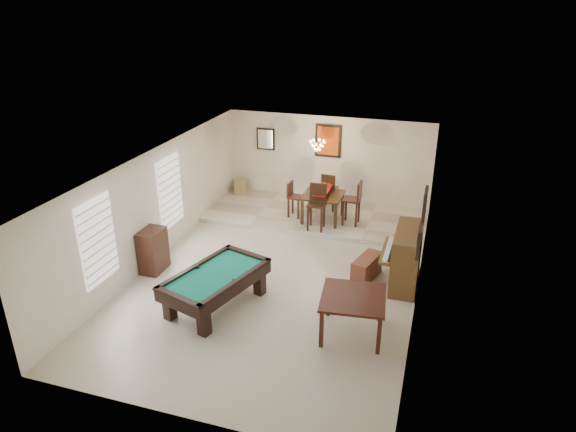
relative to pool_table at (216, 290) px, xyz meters
The scene contains 26 objects.
ground_plane 1.85m from the pool_table, 63.47° to the left, with size 6.00×9.00×0.02m, color beige.
wall_back 6.24m from the pool_table, 82.47° to the left, with size 6.00×0.04×2.60m, color silver.
wall_front 3.14m from the pool_table, 74.33° to the right, with size 6.00×0.04×2.60m, color silver.
wall_left 2.88m from the pool_table, 143.55° to the left, with size 0.04×9.00×2.60m, color silver.
wall_right 4.24m from the pool_table, 23.03° to the left, with size 0.04×9.00×2.60m, color silver.
ceiling 2.88m from the pool_table, 63.47° to the left, with size 6.00×9.00×0.04m, color white.
dining_step 4.94m from the pool_table, 80.57° to the left, with size 6.00×2.50×0.12m, color beige.
window_left_front 2.47m from the pool_table, 164.95° to the right, with size 0.06×1.00×1.70m, color white.
window_left_rear 3.27m from the pool_table, 134.25° to the left, with size 0.06×1.00×1.70m, color white.
pool_table is the anchor object (origin of this frame).
square_table 2.76m from the pool_table, ahead, with size 1.15×1.15×0.79m, color black, non-canonical shape.
upright_piano 3.94m from the pool_table, 30.89° to the left, with size 0.84×1.49×1.25m, color brown, non-canonical shape.
piano_bench 3.35m from the pool_table, 36.47° to the left, with size 0.35×0.91×0.50m, color brown.
apothecary_chest 2.16m from the pool_table, 155.10° to the left, with size 0.44×0.66×0.99m, color black.
dining_table 4.66m from the pool_table, 76.71° to the left, with size 1.04×1.04×0.86m, color black, non-canonical shape.
flower_vase 4.71m from the pool_table, 76.71° to the left, with size 0.13×0.13×0.22m, color red, non-canonical shape.
dining_chair_south 4.05m from the pool_table, 74.88° to the left, with size 0.44×0.44×1.20m, color black, non-canonical shape.
dining_chair_north 5.43m from the pool_table, 78.51° to the left, with size 0.40×0.40×1.08m, color black, non-canonical shape.
dining_chair_west 4.55m from the pool_table, 86.19° to the left, with size 0.36×0.36×0.98m, color black, non-canonical shape.
dining_chair_east 4.88m from the pool_table, 67.64° to the left, with size 0.44×0.44×1.19m, color black, non-canonical shape.
corner_bench 6.06m from the pool_table, 107.37° to the left, with size 0.36×0.45×0.40m, color #A08756.
chandelier 5.22m from the pool_table, 80.48° to the left, with size 0.44×0.44×0.60m, color #FFE5B2, non-canonical shape.
back_painting 6.32m from the pool_table, 82.43° to the left, with size 0.75×0.06×0.95m, color #D84C14.
back_mirror 6.34m from the pool_table, 100.18° to the left, with size 0.55×0.06×0.65m, color white.
right_picture_upper 4.50m from the pool_table, 26.99° to the left, with size 0.06×0.55×0.65m, color slate.
right_picture_lower 4.05m from the pool_table, ahead, with size 0.06×0.45×0.55m, color gray.
Camera 1 is at (3.17, -9.56, 5.78)m, focal length 32.00 mm.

